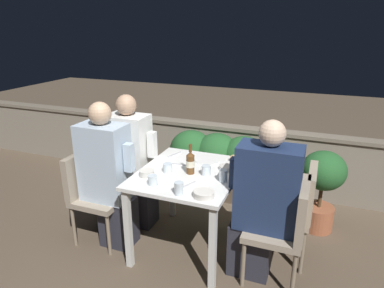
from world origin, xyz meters
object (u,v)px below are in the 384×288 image
(chair_right_near, at_px, (287,223))
(person_navy_jumper, at_px, (262,203))
(person_white_polo, at_px, (132,161))
(chair_right_far, at_px, (296,205))
(chair_left_far, at_px, (117,173))
(chair_left_near, at_px, (92,188))
(beer_bottle, at_px, (190,162))
(person_blue_shirt, at_px, (108,176))
(potted_plant, at_px, (322,183))

(chair_right_near, relative_size, person_navy_jumper, 0.65)
(person_white_polo, height_order, chair_right_far, person_white_polo)
(chair_left_far, distance_m, person_navy_jumper, 1.53)
(person_white_polo, distance_m, person_navy_jumper, 1.34)
(chair_left_near, relative_size, person_navy_jumper, 0.65)
(beer_bottle, bearing_deg, chair_left_far, 166.27)
(chair_right_near, height_order, chair_right_far, same)
(chair_left_far, xyz_separation_m, beer_bottle, (0.87, -0.21, 0.32))
(person_blue_shirt, relative_size, chair_right_far, 1.57)
(person_blue_shirt, relative_size, chair_right_near, 1.57)
(potted_plant, bearing_deg, chair_left_far, -164.47)
(chair_left_far, relative_size, chair_right_near, 1.00)
(person_white_polo, distance_m, chair_right_far, 1.53)
(chair_right_near, distance_m, person_navy_jumper, 0.23)
(chair_left_far, bearing_deg, person_white_polo, 0.00)
(chair_right_near, relative_size, beer_bottle, 3.29)
(chair_right_far, height_order, beer_bottle, beer_bottle)
(person_white_polo, relative_size, potted_plant, 1.62)
(person_blue_shirt, xyz_separation_m, person_navy_jumper, (1.32, 0.05, -0.02))
(person_white_polo, distance_m, chair_right_near, 1.53)
(person_blue_shirt, relative_size, person_white_polo, 1.00)
(chair_left_near, distance_m, person_white_polo, 0.45)
(person_blue_shirt, relative_size, chair_left_far, 1.57)
(chair_left_near, bearing_deg, chair_right_near, 1.55)
(chair_right_far, bearing_deg, potted_plant, 71.00)
(person_blue_shirt, bearing_deg, chair_left_near, 180.00)
(person_white_polo, bearing_deg, person_blue_shirt, -93.40)
(chair_left_far, xyz_separation_m, person_navy_jumper, (1.49, -0.32, 0.13))
(person_blue_shirt, height_order, chair_right_near, person_blue_shirt)
(person_blue_shirt, height_order, person_white_polo, person_blue_shirt)
(person_blue_shirt, relative_size, beer_bottle, 5.16)
(person_blue_shirt, xyz_separation_m, potted_plant, (1.73, 0.90, -0.16))
(chair_left_far, relative_size, potted_plant, 1.04)
(chair_left_near, relative_size, chair_right_far, 1.00)
(person_blue_shirt, height_order, potted_plant, person_blue_shirt)
(beer_bottle, bearing_deg, potted_plant, 35.60)
(chair_left_far, height_order, chair_right_near, same)
(person_blue_shirt, height_order, chair_right_far, person_blue_shirt)
(chair_right_far, distance_m, beer_bottle, 0.93)
(beer_bottle, bearing_deg, chair_left_near, -170.14)
(chair_left_near, xyz_separation_m, person_white_polo, (0.21, 0.37, 0.15))
(person_blue_shirt, bearing_deg, person_white_polo, 86.60)
(chair_right_near, bearing_deg, chair_left_far, 169.18)
(chair_left_far, bearing_deg, potted_plant, 15.53)
(chair_right_near, bearing_deg, person_navy_jumper, -180.00)
(chair_right_near, bearing_deg, person_white_polo, 167.84)
(chair_left_near, relative_size, potted_plant, 1.04)
(person_white_polo, bearing_deg, potted_plant, 17.15)
(chair_left_near, bearing_deg, person_blue_shirt, -0.00)
(potted_plant, bearing_deg, chair_left_near, -155.05)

